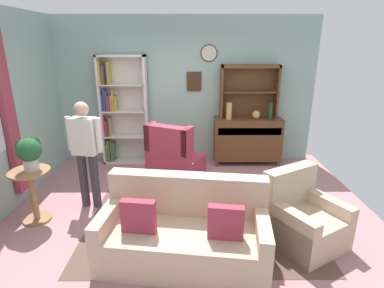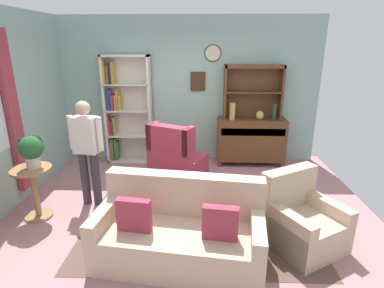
% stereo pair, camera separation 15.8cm
% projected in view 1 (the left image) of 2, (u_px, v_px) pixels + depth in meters
% --- Properties ---
extents(ground_plane, '(5.40, 4.60, 0.02)m').
position_uv_depth(ground_plane, '(185.00, 211.00, 4.43)').
color(ground_plane, '#B27A7F').
extents(wall_back, '(5.00, 0.09, 2.80)m').
position_uv_depth(wall_back, '(186.00, 91.00, 6.00)').
color(wall_back, '#93B7AD').
rests_on(wall_back, ground_plane).
extents(area_rug, '(2.96, 2.14, 0.01)m').
position_uv_depth(area_rug, '(200.00, 222.00, 4.14)').
color(area_rug, brown).
rests_on(area_rug, ground_plane).
extents(bookshelf, '(0.90, 0.30, 2.10)m').
position_uv_depth(bookshelf, '(121.00, 111.00, 5.94)').
color(bookshelf, silver).
rests_on(bookshelf, ground_plane).
extents(sideboard, '(1.30, 0.45, 0.92)m').
position_uv_depth(sideboard, '(247.00, 139.00, 6.04)').
color(sideboard, brown).
rests_on(sideboard, ground_plane).
extents(sideboard_hutch, '(1.10, 0.26, 1.00)m').
position_uv_depth(sideboard_hutch, '(249.00, 84.00, 5.81)').
color(sideboard_hutch, brown).
rests_on(sideboard_hutch, sideboard).
extents(vase_tall, '(0.11, 0.11, 0.32)m').
position_uv_depth(vase_tall, '(229.00, 111.00, 5.78)').
color(vase_tall, tan).
rests_on(vase_tall, sideboard).
extents(vase_round, '(0.15, 0.15, 0.17)m').
position_uv_depth(vase_round, '(256.00, 115.00, 5.82)').
color(vase_round, tan).
rests_on(vase_round, sideboard).
extents(bottle_wine, '(0.07, 0.07, 0.31)m').
position_uv_depth(bottle_wine, '(270.00, 111.00, 5.78)').
color(bottle_wine, '#194223').
rests_on(bottle_wine, sideboard).
extents(couch_floral, '(1.90, 1.08, 0.90)m').
position_uv_depth(couch_floral, '(184.00, 233.00, 3.37)').
color(couch_floral, '#C6AD8E').
rests_on(couch_floral, ground_plane).
extents(armchair_floral, '(1.04, 1.05, 0.88)m').
position_uv_depth(armchair_floral, '(303.00, 220.00, 3.67)').
color(armchair_floral, '#C6AD8E').
rests_on(armchair_floral, ground_plane).
extents(wingback_chair, '(1.05, 1.06, 1.05)m').
position_uv_depth(wingback_chair, '(174.00, 161.00, 5.24)').
color(wingback_chair, '#A33347').
rests_on(wingback_chair, ground_plane).
extents(plant_stand, '(0.52, 0.52, 0.73)m').
position_uv_depth(plant_stand, '(32.00, 190.00, 4.06)').
color(plant_stand, '#997047').
rests_on(plant_stand, ground_plane).
extents(potted_plant_large, '(0.31, 0.31, 0.43)m').
position_uv_depth(potted_plant_large, '(29.00, 151.00, 3.92)').
color(potted_plant_large, beige).
rests_on(potted_plant_large, plant_stand).
extents(person_reading, '(0.53, 0.26, 1.56)m').
position_uv_depth(person_reading, '(86.00, 148.00, 4.29)').
color(person_reading, '#38333D').
rests_on(person_reading, ground_plane).
extents(coffee_table, '(0.80, 0.50, 0.42)m').
position_uv_depth(coffee_table, '(195.00, 191.00, 4.25)').
color(coffee_table, brown).
rests_on(coffee_table, ground_plane).
extents(book_stack, '(0.22, 0.15, 0.07)m').
position_uv_depth(book_stack, '(191.00, 183.00, 4.25)').
color(book_stack, '#723F7F').
rests_on(book_stack, coffee_table).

